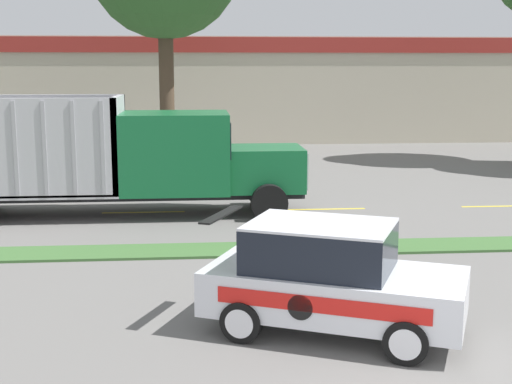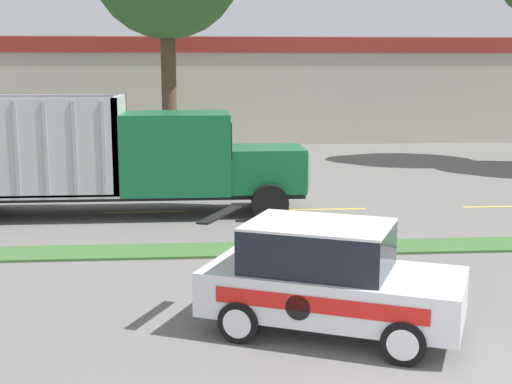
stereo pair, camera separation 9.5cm
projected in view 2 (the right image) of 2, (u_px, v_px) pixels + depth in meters
name	position (u px, v px, depth m)	size (l,w,h in m)	color
grass_verge	(309.00, 248.00, 16.65)	(120.00, 1.25, 0.06)	#3D6633
centre_line_4	(144.00, 212.00, 20.87)	(2.40, 0.14, 0.01)	yellow
centre_line_5	(326.00, 209.00, 21.29)	(2.40, 0.14, 0.01)	yellow
centre_line_6	(502.00, 206.00, 21.70)	(2.40, 0.14, 0.01)	yellow
dump_truck_mid	(139.00, 160.00, 20.30)	(11.25, 2.75, 3.44)	black
rally_car	(328.00, 278.00, 11.38)	(4.48, 3.36, 1.82)	silver
store_building_backdrop	(263.00, 88.00, 43.96)	(35.26, 12.10, 5.75)	#BCB29E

